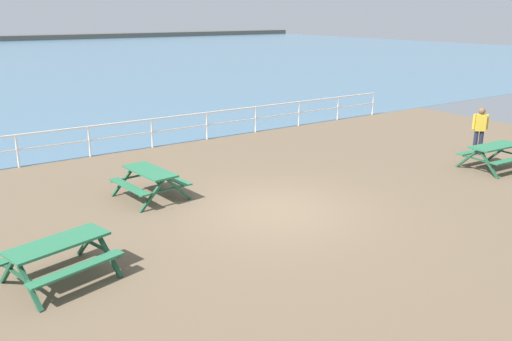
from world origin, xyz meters
TOP-DOWN VIEW (x-y plane):
  - ground_plane at (0.00, 0.00)m, footprint 30.00×24.00m
  - seaward_railing at (-0.00, 7.75)m, footprint 23.07×0.07m
  - picnic_table_near_left at (7.86, -0.92)m, footprint 1.89×1.64m
  - picnic_table_near_right at (-2.24, 2.67)m, footprint 1.72×1.96m
  - picnic_table_mid_centre at (-5.41, -0.59)m, footprint 2.11×1.90m
  - visitor at (9.03, 0.42)m, footprint 0.43×0.39m

SIDE VIEW (x-z plane):
  - ground_plane at x=0.00m, z-range -0.20..0.00m
  - picnic_table_near_left at x=7.86m, z-range 0.19..0.98m
  - picnic_table_near_right at x=-2.24m, z-range 0.19..0.98m
  - picnic_table_mid_centre at x=-5.41m, z-range 0.19..0.98m
  - seaward_railing at x=0.00m, z-range 0.22..1.30m
  - visitor at x=9.03m, z-range 0.12..1.78m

